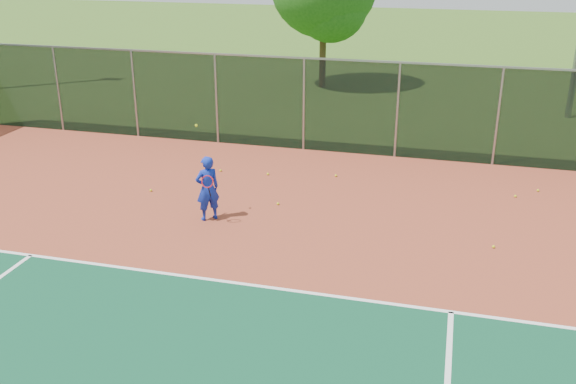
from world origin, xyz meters
name	(u,v)px	position (x,y,z in m)	size (l,w,h in m)	color
court_apron	(335,327)	(0.00, 2.00, 0.01)	(30.00, 20.00, 0.02)	#9C4027
fence_back	(397,109)	(0.00, 12.00, 1.56)	(30.00, 0.06, 3.03)	black
tennis_player	(208,188)	(-3.94, 5.86, 0.84)	(0.71, 0.76, 2.40)	#1127A4
practice_ball_0	(278,204)	(-2.52, 7.18, 0.06)	(0.07, 0.07, 0.07)	#C4C917
practice_ball_1	(268,174)	(-3.42, 9.30, 0.06)	(0.07, 0.07, 0.07)	#C4C917
practice_ball_2	(538,190)	(4.15, 9.93, 0.06)	(0.07, 0.07, 0.07)	#C4C917
practice_ball_3	(515,196)	(3.52, 9.31, 0.06)	(0.07, 0.07, 0.07)	#C4C917
practice_ball_5	(494,247)	(2.85, 5.99, 0.06)	(0.07, 0.07, 0.07)	#C4C917
practice_ball_6	(151,190)	(-6.17, 7.20, 0.06)	(0.07, 0.07, 0.07)	#C4C917
practice_ball_7	(221,170)	(-4.88, 9.23, 0.06)	(0.07, 0.07, 0.07)	#C4C917
practice_ball_8	(336,176)	(-1.46, 9.67, 0.06)	(0.07, 0.07, 0.07)	#C4C917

